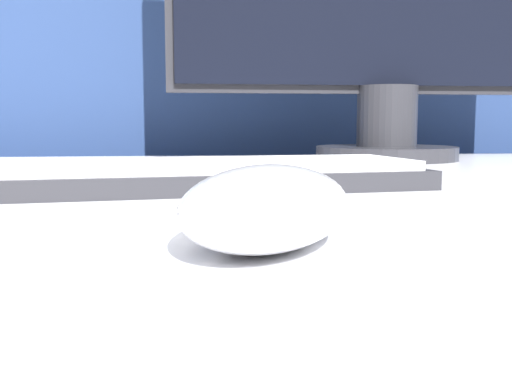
{
  "coord_description": "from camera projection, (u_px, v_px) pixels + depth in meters",
  "views": [
    {
      "loc": [
        -0.08,
        -0.49,
        0.81
      ],
      "look_at": [
        -0.04,
        -0.19,
        0.78
      ],
      "focal_mm": 42.0,
      "sensor_mm": 36.0,
      "label": 1
    }
  ],
  "objects": [
    {
      "name": "partition_panel",
      "position": [
        217.0,
        238.0,
        1.17
      ],
      "size": [
        5.0,
        0.03,
        1.18
      ],
      "color": "navy",
      "rests_on": "ground_plane"
    },
    {
      "name": "computer_mouse_near",
      "position": [
        267.0,
        206.0,
        0.27
      ],
      "size": [
        0.11,
        0.14,
        0.04
      ],
      "rotation": [
        0.0,
        0.0,
        -0.4
      ],
      "color": "white",
      "rests_on": "desk"
    },
    {
      "name": "keyboard",
      "position": [
        209.0,
        175.0,
        0.51
      ],
      "size": [
        0.38,
        0.17,
        0.02
      ],
      "rotation": [
        0.0,
        0.0,
        0.12
      ],
      "color": "#28282D",
      "rests_on": "desk"
    }
  ]
}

